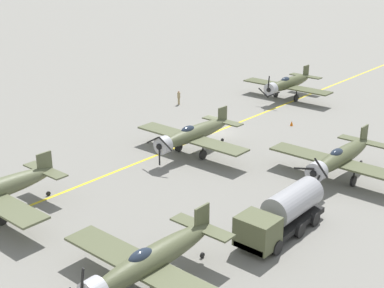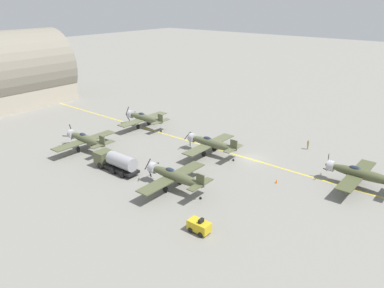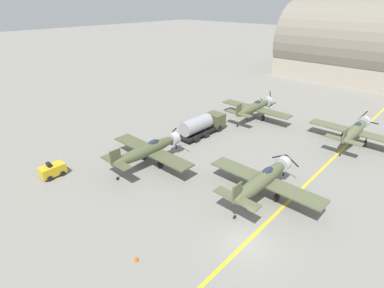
{
  "view_description": "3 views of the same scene",
  "coord_description": "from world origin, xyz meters",
  "views": [
    {
      "loc": [
        -32.97,
        42.1,
        18.34
      ],
      "look_at": [
        -6.65,
        11.36,
        3.46
      ],
      "focal_mm": 50.0,
      "sensor_mm": 36.0,
      "label": 1
    },
    {
      "loc": [
        -49.83,
        -28.01,
        24.87
      ],
      "look_at": [
        -8.59,
        5.4,
        3.96
      ],
      "focal_mm": 35.0,
      "sensor_mm": 36.0,
      "label": 2
    },
    {
      "loc": [
        9.16,
        -16.54,
        17.9
      ],
      "look_at": [
        -10.37,
        4.68,
        3.8
      ],
      "focal_mm": 28.0,
      "sensor_mm": 36.0,
      "label": 3
    }
  ],
  "objects": [
    {
      "name": "ground_plane",
      "position": [
        0.0,
        0.0,
        0.0
      ],
      "size": [
        400.0,
        400.0,
        0.0
      ],
      "primitive_type": "plane",
      "color": "gray"
    },
    {
      "name": "taxiway_stripe",
      "position": [
        0.0,
        0.0,
        0.0
      ],
      "size": [
        0.3,
        160.0,
        0.01
      ],
      "primitive_type": "cube",
      "color": "yellow",
      "rests_on": "ground"
    },
    {
      "name": "airplane_mid_left",
      "position": [
        -15.55,
        2.87,
        2.01
      ],
      "size": [
        12.0,
        9.98,
        3.65
      ],
      "rotation": [
        0.0,
        0.0,
        0.08
      ],
      "color": "#505537",
      "rests_on": "ground"
    },
    {
      "name": "hangar",
      "position": [
        -11.47,
        63.6,
        6.96
      ],
      "size": [
        34.15,
        18.92,
        18.92
      ],
      "color": "#B2A893",
      "rests_on": "ground"
    },
    {
      "name": "airplane_far_left",
      "position": [
        -14.54,
        24.14,
        2.01
      ],
      "size": [
        12.0,
        9.98,
        3.78
      ],
      "rotation": [
        0.0,
        0.0,
        -0.02
      ],
      "color": "#565B3D",
      "rests_on": "ground"
    },
    {
      "name": "traffic_cone",
      "position": [
        -5.05,
        -7.31,
        0.28
      ],
      "size": [
        0.36,
        0.36,
        0.55
      ],
      "primitive_type": "cone",
      "color": "orange",
      "rests_on": "ground"
    },
    {
      "name": "airplane_mid_center",
      "position": [
        -2.43,
        6.28,
        2.01
      ],
      "size": [
        12.0,
        9.98,
        3.65
      ],
      "rotation": [
        0.0,
        0.0,
        0.27
      ],
      "color": "#595E3F",
      "rests_on": "ground"
    },
    {
      "name": "tow_tractor",
      "position": [
        -21.45,
        -6.07,
        0.79
      ],
      "size": [
        1.57,
        2.6,
        1.79
      ],
      "color": "gold",
      "rests_on": "ground"
    },
    {
      "name": "fuel_tanker",
      "position": [
        -16.7,
        13.76,
        1.51
      ],
      "size": [
        2.67,
        8.0,
        2.98
      ],
      "color": "black",
      "rests_on": "ground"
    },
    {
      "name": "airplane_far_center",
      "position": [
        0.38,
        25.11,
        2.01
      ],
      "size": [
        12.0,
        9.98,
        3.65
      ],
      "rotation": [
        0.0,
        0.0,
        -0.3
      ],
      "color": "#5E6344",
      "rests_on": "ground"
    }
  ]
}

